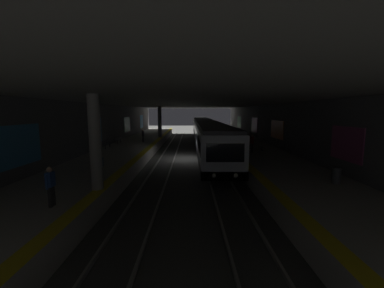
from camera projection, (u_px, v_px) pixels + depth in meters
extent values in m
plane|color=#42423F|center=(189.00, 159.00, 24.51)|extent=(120.00, 120.00, 0.00)
cube|color=gray|center=(217.00, 158.00, 24.52)|extent=(60.00, 0.09, 0.16)
cube|color=gray|center=(203.00, 158.00, 24.51)|extent=(60.00, 0.09, 0.16)
cube|color=gray|center=(174.00, 158.00, 24.49)|extent=(60.00, 0.09, 0.16)
cube|color=gray|center=(160.00, 158.00, 24.49)|extent=(60.00, 0.09, 0.16)
cube|color=#B7B2A8|center=(253.00, 154.00, 24.48)|extent=(60.00, 5.30, 1.05)
cube|color=yellow|center=(230.00, 149.00, 24.40)|extent=(60.00, 0.60, 0.01)
cube|color=#B7B2A8|center=(125.00, 154.00, 24.40)|extent=(60.00, 5.30, 1.05)
cube|color=yellow|center=(147.00, 149.00, 24.35)|extent=(60.00, 0.60, 0.01)
cube|color=slate|center=(282.00, 132.00, 24.20)|extent=(60.00, 0.50, 5.60)
cube|color=#BF4C8C|center=(346.00, 144.00, 13.83)|extent=(2.83, 0.06, 1.98)
cube|color=orange|center=(277.00, 130.00, 24.91)|extent=(3.52, 0.06, 1.88)
cube|color=#BF4C8C|center=(255.00, 125.00, 33.62)|extent=(2.84, 0.06, 2.03)
cube|color=#4CA566|center=(239.00, 122.00, 44.27)|extent=(3.08, 0.06, 1.98)
cube|color=slate|center=(95.00, 132.00, 24.08)|extent=(60.00, 0.50, 5.60)
cube|color=#338CCC|center=(19.00, 146.00, 13.07)|extent=(3.53, 0.06, 2.26)
cube|color=#338CCC|center=(96.00, 131.00, 23.58)|extent=(2.96, 0.06, 2.49)
cube|color=#4CA566|center=(127.00, 124.00, 35.26)|extent=(3.12, 0.06, 2.12)
cube|color=#338CCC|center=(142.00, 122.00, 45.74)|extent=(2.43, 0.06, 2.42)
cube|color=#ADAAA3|center=(189.00, 101.00, 23.74)|extent=(60.00, 19.40, 0.40)
cylinder|color=gray|center=(95.00, 143.00, 11.38)|extent=(0.56, 0.56, 4.55)
cylinder|color=gray|center=(160.00, 122.00, 35.25)|extent=(0.56, 0.56, 4.55)
cube|color=#B7BCC6|center=(212.00, 140.00, 23.03)|extent=(18.19, 2.80, 2.70)
cube|color=black|center=(211.00, 151.00, 23.17)|extent=(18.19, 2.82, 0.56)
cube|color=black|center=(212.00, 137.00, 22.98)|extent=(16.74, 2.83, 0.90)
cube|color=#47474C|center=(212.00, 125.00, 22.83)|extent=(17.83, 2.58, 0.24)
cube|color=black|center=(217.00, 168.00, 18.27)|extent=(2.20, 1.64, 0.76)
cube|color=black|center=(208.00, 148.00, 28.19)|extent=(2.20, 1.64, 0.76)
cube|color=black|center=(225.00, 153.00, 13.95)|extent=(0.04, 2.24, 1.10)
cylinder|color=silver|center=(236.00, 175.00, 14.13)|extent=(0.04, 0.24, 0.24)
cylinder|color=silver|center=(214.00, 175.00, 14.12)|extent=(0.04, 0.24, 0.24)
cube|color=#B7BCC6|center=(202.00, 128.00, 41.65)|extent=(18.19, 2.80, 2.70)
cube|color=black|center=(202.00, 134.00, 41.80)|extent=(18.19, 2.82, 0.56)
cube|color=black|center=(202.00, 126.00, 41.61)|extent=(16.74, 2.83, 0.90)
cube|color=#47474C|center=(202.00, 119.00, 41.46)|extent=(17.83, 2.58, 0.24)
cube|color=black|center=(204.00, 140.00, 36.90)|extent=(2.20, 1.64, 0.76)
cube|color=black|center=(201.00, 134.00, 46.81)|extent=(2.20, 1.64, 0.76)
cylinder|color=#262628|center=(255.00, 139.00, 30.73)|extent=(0.08, 0.08, 0.42)
cylinder|color=#262628|center=(252.00, 138.00, 32.08)|extent=(0.08, 0.08, 0.42)
cube|color=#4C4C51|center=(254.00, 137.00, 31.37)|extent=(1.70, 0.44, 0.08)
cube|color=#4C4C51|center=(255.00, 135.00, 31.34)|extent=(1.70, 0.06, 0.40)
cylinder|color=#262628|center=(248.00, 137.00, 34.32)|extent=(0.08, 0.08, 0.42)
cylinder|color=#262628|center=(246.00, 136.00, 35.67)|extent=(0.08, 0.08, 0.42)
cube|color=#4C4C51|center=(247.00, 134.00, 34.96)|extent=(1.70, 0.44, 0.08)
cube|color=#4C4C51|center=(249.00, 133.00, 34.94)|extent=(1.70, 0.06, 0.40)
cylinder|color=#262628|center=(93.00, 152.00, 21.23)|extent=(0.08, 0.08, 0.42)
cylinder|color=#262628|center=(99.00, 149.00, 22.57)|extent=(0.08, 0.08, 0.42)
cube|color=#4C4C51|center=(96.00, 148.00, 21.87)|extent=(1.70, 0.44, 0.08)
cube|color=#4C4C51|center=(94.00, 146.00, 21.84)|extent=(1.70, 0.06, 0.40)
cylinder|color=#262628|center=(105.00, 147.00, 24.22)|extent=(0.08, 0.08, 0.42)
cylinder|color=#262628|center=(110.00, 145.00, 25.56)|extent=(0.08, 0.08, 0.42)
cube|color=#4C4C51|center=(107.00, 144.00, 24.86)|extent=(1.70, 0.44, 0.08)
cube|color=#4C4C51|center=(105.00, 142.00, 24.83)|extent=(1.70, 0.06, 0.40)
cylinder|color=#262628|center=(117.00, 142.00, 28.29)|extent=(0.08, 0.08, 0.42)
cylinder|color=#262628|center=(121.00, 141.00, 29.63)|extent=(0.08, 0.08, 0.42)
cube|color=#4C4C51|center=(119.00, 139.00, 28.93)|extent=(1.70, 0.44, 0.08)
cube|color=#4C4C51|center=(117.00, 137.00, 28.90)|extent=(1.70, 0.06, 0.40)
cylinder|color=#272727|center=(50.00, 197.00, 9.39)|extent=(0.16, 0.16, 0.81)
cylinder|color=#272727|center=(53.00, 195.00, 9.59)|extent=(0.16, 0.16, 0.81)
cube|color=#284C93|center=(50.00, 179.00, 9.40)|extent=(0.36, 0.22, 0.57)
cylinder|color=#284C93|center=(46.00, 183.00, 9.16)|extent=(0.10, 0.10, 0.54)
cylinder|color=#284C93|center=(54.00, 179.00, 9.65)|extent=(0.10, 0.10, 0.54)
sphere|color=tan|center=(49.00, 170.00, 9.35)|extent=(0.22, 0.22, 0.22)
cylinder|color=#404040|center=(143.00, 139.00, 29.80)|extent=(0.16, 0.16, 0.79)
cylinder|color=#404040|center=(143.00, 139.00, 29.99)|extent=(0.16, 0.16, 0.79)
cube|color=#333338|center=(143.00, 133.00, 29.80)|extent=(0.36, 0.22, 0.56)
cylinder|color=#333338|center=(142.00, 134.00, 29.56)|extent=(0.10, 0.10, 0.53)
cylinder|color=#333338|center=(143.00, 134.00, 30.06)|extent=(0.10, 0.10, 0.53)
sphere|color=tan|center=(143.00, 130.00, 29.75)|extent=(0.21, 0.21, 0.21)
cylinder|color=black|center=(250.00, 145.00, 23.96)|extent=(0.16, 0.16, 0.82)
cylinder|color=black|center=(249.00, 145.00, 24.16)|extent=(0.16, 0.16, 0.82)
cube|color=#333338|center=(250.00, 138.00, 23.97)|extent=(0.36, 0.22, 0.58)
cylinder|color=#333338|center=(250.00, 139.00, 23.72)|extent=(0.10, 0.10, 0.55)
cylinder|color=#333338|center=(249.00, 138.00, 24.22)|extent=(0.10, 0.10, 0.55)
sphere|color=tan|center=(250.00, 134.00, 23.91)|extent=(0.22, 0.22, 0.22)
cylinder|color=#3F3F3F|center=(252.00, 148.00, 21.77)|extent=(0.16, 0.16, 0.87)
cylinder|color=#3F3F3F|center=(251.00, 148.00, 21.97)|extent=(0.16, 0.16, 0.87)
cube|color=maroon|center=(252.00, 140.00, 21.77)|extent=(0.36, 0.22, 0.62)
cylinder|color=maroon|center=(253.00, 141.00, 21.53)|extent=(0.10, 0.10, 0.59)
cylinder|color=maroon|center=(251.00, 140.00, 22.02)|extent=(0.10, 0.10, 0.59)
sphere|color=tan|center=(252.00, 135.00, 21.71)|extent=(0.24, 0.24, 0.24)
cube|color=navy|center=(101.00, 162.00, 16.40)|extent=(0.32, 0.24, 0.62)
cylinder|color=#333333|center=(100.00, 156.00, 16.34)|extent=(0.02, 0.02, 0.30)
cube|color=black|center=(262.00, 149.00, 22.84)|extent=(0.30, 0.20, 0.40)
cylinder|color=#595B5E|center=(336.00, 176.00, 12.50)|extent=(0.44, 0.44, 0.85)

